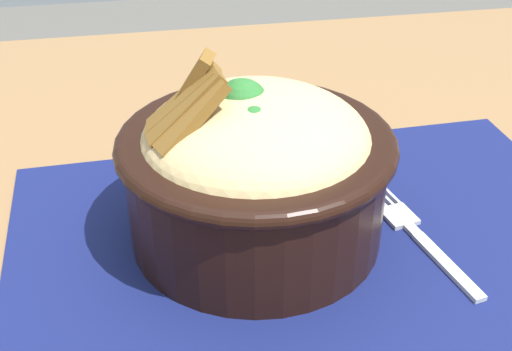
# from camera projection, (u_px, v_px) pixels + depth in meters

# --- Properties ---
(table) EXTENTS (1.16, 0.92, 0.76)m
(table) POSITION_uv_depth(u_px,v_px,m) (322.00, 306.00, 0.53)
(table) COLOR olive
(table) RESTS_ON ground_plane
(placemat) EXTENTS (0.44, 0.33, 0.00)m
(placemat) POSITION_uv_depth(u_px,v_px,m) (318.00, 252.00, 0.48)
(placemat) COLOR #11194C
(placemat) RESTS_ON table
(bowl) EXTENTS (0.22, 0.22, 0.14)m
(bowl) POSITION_uv_depth(u_px,v_px,m) (255.00, 166.00, 0.46)
(bowl) COLOR black
(bowl) RESTS_ON placemat
(fork) EXTENTS (0.04, 0.14, 0.00)m
(fork) POSITION_uv_depth(u_px,v_px,m) (416.00, 234.00, 0.49)
(fork) COLOR #BBBBBB
(fork) RESTS_ON placemat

